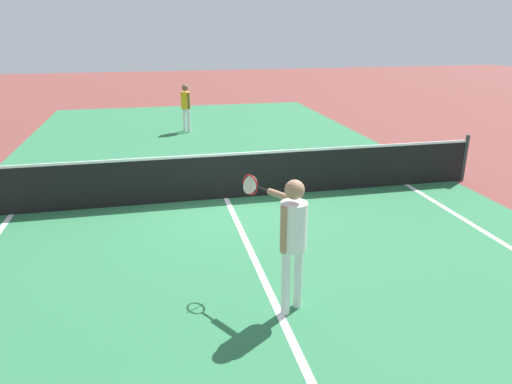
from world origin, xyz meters
TOP-DOWN VIEW (x-y plane):
  - ground_plane at (0.00, 0.00)m, footprint 60.00×60.00m
  - court_surface_inbounds at (0.00, 0.00)m, footprint 10.62×24.40m
  - line_center_service at (0.00, -3.20)m, footprint 0.10×6.40m
  - net at (0.00, 0.00)m, footprint 11.10×0.09m
  - player_near at (0.15, -4.14)m, footprint 0.62×1.17m
  - player_far at (-0.26, 6.73)m, footprint 0.32×0.36m

SIDE VIEW (x-z plane):
  - ground_plane at x=0.00m, z-range 0.00..0.00m
  - court_surface_inbounds at x=0.00m, z-range 0.00..0.00m
  - line_center_service at x=0.00m, z-range 0.00..0.01m
  - net at x=0.00m, z-range -0.04..1.03m
  - player_far at x=-0.26m, z-range 0.17..1.74m
  - player_near at x=0.15m, z-range 0.21..1.93m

